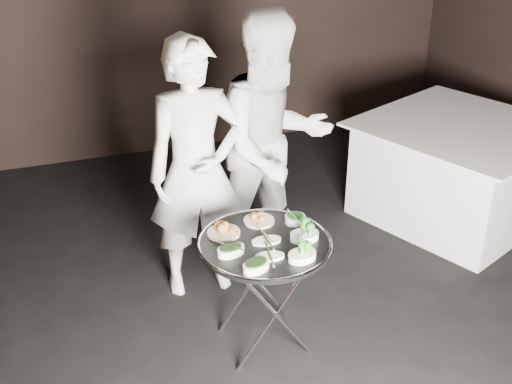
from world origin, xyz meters
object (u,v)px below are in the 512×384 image
object	(u,v)px
serving_tray	(265,243)
waiter_left	(196,171)
tray_stand	(264,289)
waiter_right	(273,146)
dining_table	(457,170)

from	to	relation	value
serving_tray	waiter_left	world-z (taller)	waiter_left
tray_stand	waiter_right	size ratio (longest dim) A/B	0.38
tray_stand	dining_table	bearing A→B (deg)	26.28
tray_stand	dining_table	xyz separation A→B (m)	(1.99, 0.98, 0.01)
tray_stand	waiter_right	xyz separation A→B (m)	(0.36, 0.82, 0.52)
tray_stand	dining_table	world-z (taller)	dining_table
serving_tray	waiter_left	distance (m)	0.76
waiter_left	waiter_right	bearing A→B (deg)	11.21
tray_stand	waiter_right	world-z (taller)	waiter_right
serving_tray	dining_table	distance (m)	2.24
serving_tray	dining_table	size ratio (longest dim) A/B	0.54
waiter_left	dining_table	xyz separation A→B (m)	(2.19, 0.27, -0.46)
waiter_left	dining_table	world-z (taller)	waiter_left
tray_stand	waiter_right	bearing A→B (deg)	66.47
tray_stand	waiter_left	size ratio (longest dim) A/B	0.40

